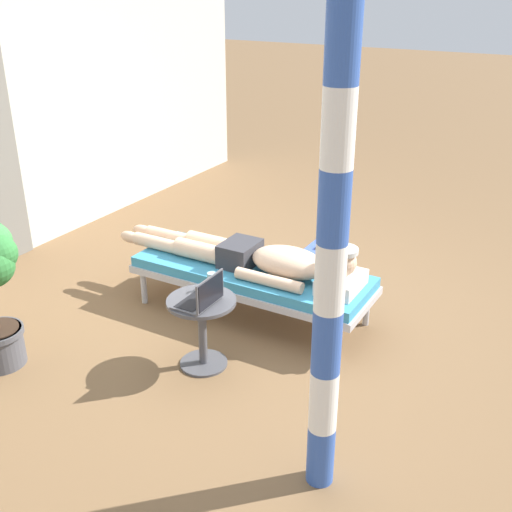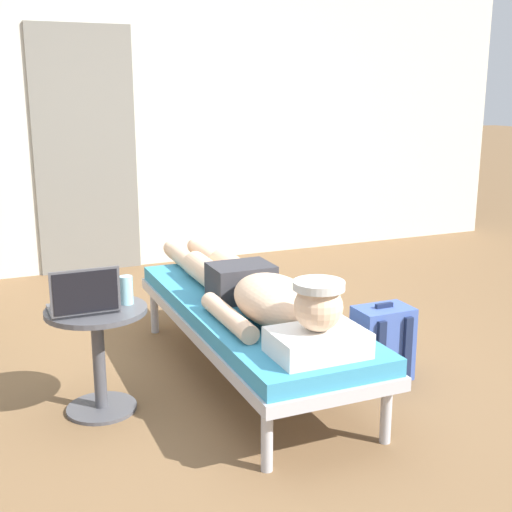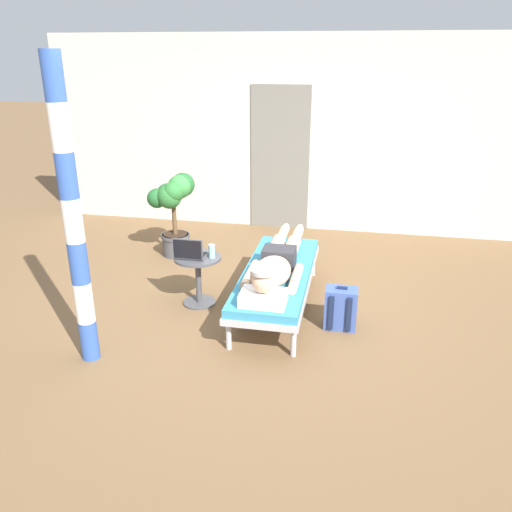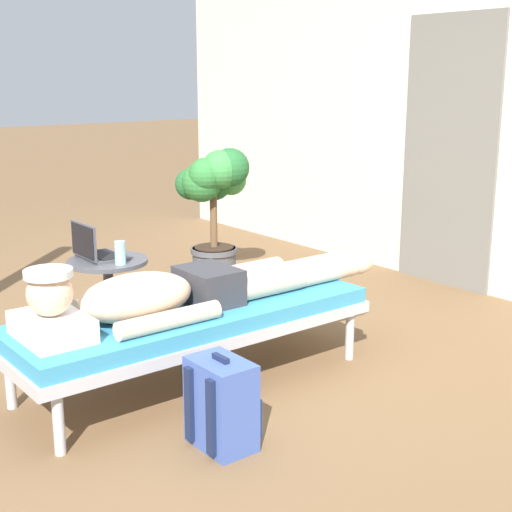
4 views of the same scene
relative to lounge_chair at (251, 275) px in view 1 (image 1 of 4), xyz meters
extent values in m
plane|color=brown|center=(-0.12, -0.08, -0.35)|extent=(40.00, 40.00, 0.00)
cube|color=beige|center=(0.00, 2.70, 1.00)|extent=(7.60, 0.20, 2.70)
cylinder|color=#B7B7BC|center=(-0.29, 0.88, -0.21)|extent=(0.05, 0.05, 0.28)
cylinder|color=#B7B7BC|center=(0.29, 0.88, -0.21)|extent=(0.05, 0.05, 0.28)
cylinder|color=#B7B7BC|center=(-0.29, -0.88, -0.21)|extent=(0.05, 0.05, 0.28)
cylinder|color=#B7B7BC|center=(0.29, -0.88, -0.21)|extent=(0.05, 0.05, 0.28)
cube|color=#B7B7BC|center=(0.00, 0.00, -0.04)|extent=(0.68, 1.96, 0.06)
cube|color=teal|center=(0.00, 0.00, 0.03)|extent=(0.65, 1.92, 0.08)
cube|color=white|center=(0.00, -0.77, 0.13)|extent=(0.40, 0.28, 0.11)
sphere|color=beige|center=(0.00, -0.77, 0.29)|extent=(0.21, 0.21, 0.21)
cylinder|color=silver|center=(0.00, -0.77, 0.38)|extent=(0.22, 0.22, 0.03)
ellipsoid|color=beige|center=(0.00, -0.33, 0.19)|extent=(0.35, 0.60, 0.23)
cylinder|color=beige|center=(-0.22, -0.28, 0.12)|extent=(0.09, 0.55, 0.09)
cylinder|color=beige|center=(0.22, -0.28, 0.12)|extent=(0.09, 0.55, 0.09)
cube|color=#333338|center=(0.00, 0.10, 0.17)|extent=(0.33, 0.26, 0.19)
cylinder|color=beige|center=(-0.09, 0.44, 0.15)|extent=(0.15, 0.42, 0.15)
cylinder|color=beige|center=(-0.09, 0.87, 0.13)|extent=(0.11, 0.44, 0.11)
ellipsoid|color=beige|center=(-0.09, 1.16, 0.12)|extent=(0.09, 0.20, 0.10)
cylinder|color=beige|center=(0.09, 0.44, 0.15)|extent=(0.15, 0.42, 0.15)
cylinder|color=beige|center=(0.09, 0.87, 0.13)|extent=(0.11, 0.44, 0.11)
ellipsoid|color=beige|center=(0.09, 1.16, 0.12)|extent=(0.09, 0.20, 0.10)
cylinder|color=#4C4C51|center=(-0.81, -0.07, -0.34)|extent=(0.34, 0.34, 0.02)
cylinder|color=#4C4C51|center=(-0.81, -0.07, -0.09)|extent=(0.06, 0.06, 0.48)
cylinder|color=#4C4C51|center=(-0.81, -0.07, 0.16)|extent=(0.48, 0.48, 0.02)
cube|color=#4C4C51|center=(-0.87, -0.07, 0.19)|extent=(0.31, 0.22, 0.02)
cube|color=black|center=(-0.87, -0.06, 0.20)|extent=(0.27, 0.15, 0.00)
cube|color=#4C4C51|center=(-0.87, -0.19, 0.30)|extent=(0.31, 0.01, 0.21)
cube|color=black|center=(-0.87, -0.19, 0.30)|extent=(0.29, 0.00, 0.19)
cylinder|color=#99D8E5|center=(-0.66, -0.06, 0.25)|extent=(0.06, 0.06, 0.14)
cube|color=#3F59A5|center=(0.66, -0.29, -0.15)|extent=(0.30, 0.20, 0.40)
cube|color=#3F59A5|center=(0.66, -0.17, -0.22)|extent=(0.23, 0.04, 0.18)
cube|color=#192342|center=(0.58, -0.40, -0.15)|extent=(0.04, 0.02, 0.34)
cube|color=#192342|center=(0.74, -0.40, -0.15)|extent=(0.04, 0.02, 0.34)
cube|color=#192342|center=(0.66, -0.29, 0.07)|extent=(0.10, 0.02, 0.02)
cylinder|color=#3359B2|center=(-1.42, -1.25, -0.17)|extent=(0.15, 0.15, 0.35)
cylinder|color=white|center=(-1.42, -1.25, 0.19)|extent=(0.15, 0.15, 0.35)
cylinder|color=#3359B2|center=(-1.42, -1.25, 0.54)|extent=(0.15, 0.15, 0.35)
cylinder|color=white|center=(-1.42, -1.25, 0.90)|extent=(0.15, 0.15, 0.35)
cylinder|color=#3359B2|center=(-1.42, -1.25, 1.25)|extent=(0.15, 0.15, 0.35)
cylinder|color=white|center=(-1.42, -1.25, 1.61)|extent=(0.15, 0.15, 0.35)
cylinder|color=#3359B2|center=(-1.42, -1.25, 1.96)|extent=(0.15, 0.15, 0.35)
camera|label=1|loc=(-3.89, -2.24, 2.20)|focal=43.79mm
camera|label=2|loc=(-1.31, -3.13, 1.18)|focal=47.13mm
camera|label=3|loc=(0.73, -4.73, 2.13)|focal=36.34mm
camera|label=4|loc=(3.05, -1.98, 1.25)|focal=51.20mm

